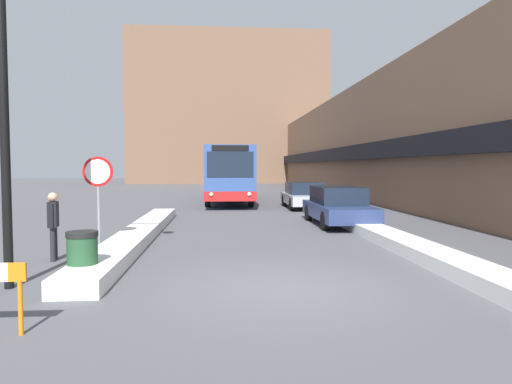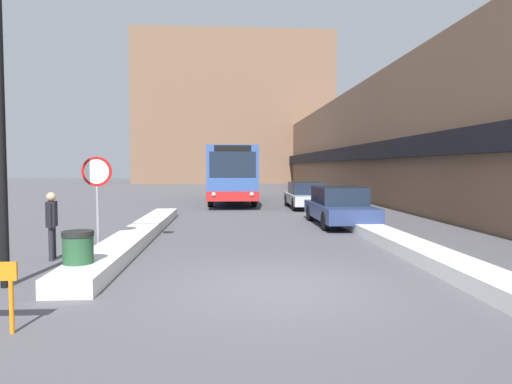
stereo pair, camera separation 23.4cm
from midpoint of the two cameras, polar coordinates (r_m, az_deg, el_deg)
The scene contains 12 objects.
ground_plane at distance 8.35m, azimuth 3.96°, elevation -11.87°, with size 160.00×160.00×0.00m, color #515156.
building_row_right at distance 33.88m, azimuth 15.44°, elevation 5.72°, with size 5.50×60.00×7.48m.
building_backdrop_far at distance 62.34m, azimuth -2.69°, elevation 10.21°, with size 26.00×8.00×19.60m.
snow_bank_left at distance 14.19m, azimuth -13.92°, elevation -5.02°, with size 0.90×12.71×0.33m.
snow_bank_right at distance 13.26m, azimuth 17.13°, elevation -5.67°, with size 0.90×13.85×0.32m.
city_bus at distance 28.32m, azimuth -2.85°, elevation 2.38°, with size 2.62×12.33×3.25m.
parked_car_front at distance 17.23m, azimuth 10.73°, elevation -1.69°, with size 1.87×4.63×1.43m.
parked_car_middle at distance 23.91m, azimuth 6.65°, elevation -0.39°, with size 1.92×4.29×1.36m.
stop_sign at distance 12.27m, azimuth -18.75°, elevation 1.12°, with size 0.76×0.08×2.43m.
street_lamp at distance 9.30m, azimuth -27.29°, elevation 14.85°, with size 1.46×0.36×6.66m.
pedestrian at distance 11.55m, azimuth -23.64°, elevation -3.15°, with size 0.27×0.51×1.58m.
trash_bin at distance 9.32m, azimuth -20.66°, elevation -7.46°, with size 0.59×0.59×0.95m.
Camera 2 is at (-0.96, -8.00, 2.17)m, focal length 32.00 mm.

